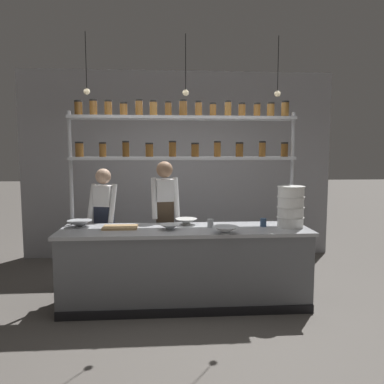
# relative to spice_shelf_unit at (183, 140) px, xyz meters

# --- Properties ---
(ground_plane) EXTENTS (40.00, 40.00, 0.00)m
(ground_plane) POSITION_rel_spice_shelf_unit_xyz_m (0.01, -0.33, -1.97)
(ground_plane) COLOR #5B5651
(back_wall) EXTENTS (5.32, 0.12, 3.17)m
(back_wall) POSITION_rel_spice_shelf_unit_xyz_m (0.01, 1.85, -0.38)
(back_wall) COLOR #939399
(back_wall) RESTS_ON ground_plane
(prep_counter) EXTENTS (2.92, 0.76, 0.92)m
(prep_counter) POSITION_rel_spice_shelf_unit_xyz_m (0.01, -0.33, -1.51)
(prep_counter) COLOR slate
(prep_counter) RESTS_ON ground_plane
(spice_shelf_unit) EXTENTS (2.80, 0.28, 2.45)m
(spice_shelf_unit) POSITION_rel_spice_shelf_unit_xyz_m (0.00, 0.00, 0.00)
(spice_shelf_unit) COLOR #ADAFB5
(spice_shelf_unit) RESTS_ON ground_plane
(chef_left) EXTENTS (0.40, 0.33, 1.60)m
(chef_left) POSITION_rel_spice_shelf_unit_xyz_m (-1.03, 0.32, -1.05)
(chef_left) COLOR black
(chef_left) RESTS_ON ground_plane
(chef_center) EXTENTS (0.38, 0.31, 1.69)m
(chef_center) POSITION_rel_spice_shelf_unit_xyz_m (-0.23, 0.26, -0.99)
(chef_center) COLOR black
(chef_center) RESTS_ON ground_plane
(container_stack) EXTENTS (0.32, 0.32, 0.49)m
(container_stack) POSITION_rel_spice_shelf_unit_xyz_m (1.27, -0.34, -0.80)
(container_stack) COLOR white
(container_stack) RESTS_ON prep_counter
(cutting_board) EXTENTS (0.40, 0.26, 0.02)m
(cutting_board) POSITION_rel_spice_shelf_unit_xyz_m (-0.75, -0.27, -1.03)
(cutting_board) COLOR #A88456
(cutting_board) RESTS_ON prep_counter
(prep_bowl_near_left) EXTENTS (0.29, 0.29, 0.08)m
(prep_bowl_near_left) POSITION_rel_spice_shelf_unit_xyz_m (-1.24, -0.16, -1.01)
(prep_bowl_near_left) COLOR #B2B7BC
(prep_bowl_near_left) RESTS_ON prep_counter
(prep_bowl_center_front) EXTENTS (0.27, 0.27, 0.07)m
(prep_bowl_center_front) POSITION_rel_spice_shelf_unit_xyz_m (0.03, -0.10, -1.01)
(prep_bowl_center_front) COLOR silver
(prep_bowl_center_front) RESTS_ON prep_counter
(prep_bowl_center_back) EXTENTS (0.24, 0.24, 0.07)m
(prep_bowl_center_back) POSITION_rel_spice_shelf_unit_xyz_m (-0.17, -0.40, -1.01)
(prep_bowl_center_back) COLOR silver
(prep_bowl_center_back) RESTS_ON prep_counter
(prep_bowl_near_right) EXTENTS (0.29, 0.29, 0.08)m
(prep_bowl_near_right) POSITION_rel_spice_shelf_unit_xyz_m (0.43, -0.65, -1.01)
(prep_bowl_near_right) COLOR #B2B7BC
(prep_bowl_near_right) RESTS_ON prep_counter
(serving_cup_front) EXTENTS (0.07, 0.07, 0.10)m
(serving_cup_front) POSITION_rel_spice_shelf_unit_xyz_m (0.95, -0.29, -1.00)
(serving_cup_front) COLOR #334C70
(serving_cup_front) RESTS_ON prep_counter
(serving_cup_by_board) EXTENTS (0.07, 0.07, 0.10)m
(serving_cup_by_board) POSITION_rel_spice_shelf_unit_xyz_m (0.31, -0.30, -1.00)
(serving_cup_by_board) COLOR #B2B7BC
(serving_cup_by_board) RESTS_ON prep_counter
(pendant_light_row) EXTENTS (2.23, 0.07, 0.68)m
(pendant_light_row) POSITION_rel_spice_shelf_unit_xyz_m (0.00, -0.33, 0.55)
(pendant_light_row) COLOR black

